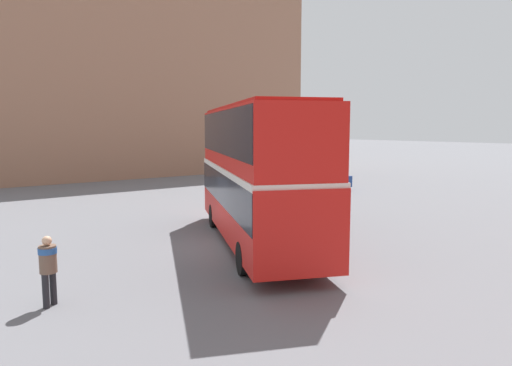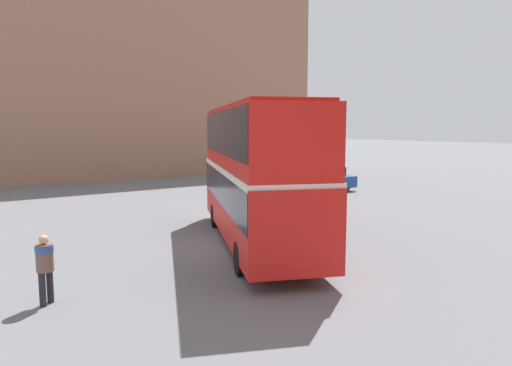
% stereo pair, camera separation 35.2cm
% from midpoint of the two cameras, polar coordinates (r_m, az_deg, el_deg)
% --- Properties ---
extents(ground_plane, '(240.00, 240.00, 0.00)m').
position_cam_midpoint_polar(ground_plane, '(16.42, -4.01, -7.88)').
color(ground_plane, slate).
extents(building_row_left, '(10.21, 33.50, 18.33)m').
position_cam_midpoint_polar(building_row_left, '(44.01, -16.12, 13.14)').
color(building_row_left, '#9E7056').
rests_on(building_row_left, ground_plane).
extents(double_decker_bus, '(10.64, 6.47, 4.94)m').
position_cam_midpoint_polar(double_decker_bus, '(16.24, -0.62, 2.06)').
color(double_decker_bus, red).
rests_on(double_decker_bus, ground_plane).
extents(pedestrian_foreground, '(0.59, 0.59, 1.69)m').
position_cam_midpoint_polar(pedestrian_foreground, '(11.91, -25.33, -9.09)').
color(pedestrian_foreground, '#232328').
rests_on(pedestrian_foreground, ground_plane).
extents(parked_car_kerb_near, '(4.57, 2.10, 1.55)m').
position_cam_midpoint_polar(parked_car_kerb_near, '(31.79, 7.53, 0.69)').
color(parked_car_kerb_near, navy).
rests_on(parked_car_kerb_near, ground_plane).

